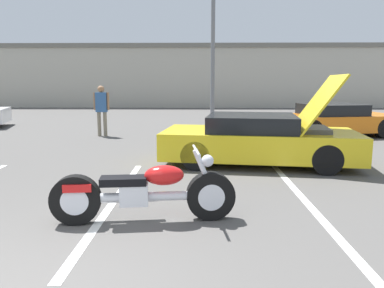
{
  "coord_description": "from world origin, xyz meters",
  "views": [
    {
      "loc": [
        1.81,
        -2.51,
        1.81
      ],
      "look_at": [
        1.7,
        3.53,
        0.8
      ],
      "focal_mm": 35.0,
      "sensor_mm": 36.0,
      "label": 1
    }
  ],
  "objects": [
    {
      "name": "far_building",
      "position": [
        0.0,
        25.62,
        2.34
      ],
      "size": [
        32.0,
        4.2,
        4.4
      ],
      "color": "#B2AD9E",
      "rests_on": "ground"
    },
    {
      "name": "parking_stripe_back",
      "position": [
        3.45,
        2.97,
        0.0
      ],
      "size": [
        0.12,
        4.82,
        0.01
      ],
      "primitive_type": "cube",
      "color": "white",
      "rests_on": "ground"
    },
    {
      "name": "parked_car_right_row",
      "position": [
        6.4,
        10.14,
        0.53
      ],
      "size": [
        4.33,
        2.58,
        1.07
      ],
      "rotation": [
        0.0,
        0.0,
        0.19
      ],
      "color": "orange",
      "rests_on": "ground"
    },
    {
      "name": "light_pole",
      "position": [
        2.49,
        14.14,
        4.44
      ],
      "size": [
        1.21,
        0.28,
        8.12
      ],
      "color": "slate",
      "rests_on": "ground"
    },
    {
      "name": "show_car_hood_open",
      "position": [
        3.17,
        5.69,
        0.55
      ],
      "size": [
        4.4,
        2.41,
        1.95
      ],
      "rotation": [
        0.0,
        0.0,
        -0.13
      ],
      "color": "yellow",
      "rests_on": "ground"
    },
    {
      "name": "parking_stripe_middle",
      "position": [
        0.51,
        2.97,
        0.0
      ],
      "size": [
        0.12,
        4.82,
        0.01
      ],
      "primitive_type": "cube",
      "color": "white",
      "rests_on": "ground"
    },
    {
      "name": "spectator_near_motorcycle",
      "position": [
        -1.41,
        9.87,
        1.0
      ],
      "size": [
        0.52,
        0.22,
        1.68
      ],
      "color": "gray",
      "rests_on": "ground"
    },
    {
      "name": "motorcycle",
      "position": [
        1.1,
        2.15,
        0.39
      ],
      "size": [
        2.38,
        0.7,
        0.96
      ],
      "rotation": [
        0.0,
        0.0,
        0.11
      ],
      "color": "black",
      "rests_on": "ground"
    }
  ]
}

